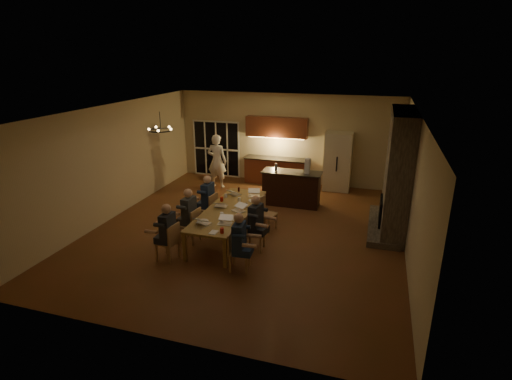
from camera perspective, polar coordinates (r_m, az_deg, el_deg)
The scene contains 44 objects.
floor at distance 10.80m, azimuth -1.23°, elevation -5.78°, with size 9.00×9.00×0.00m, color brown.
back_wall at distance 14.46m, azimuth 4.37°, elevation 7.31°, with size 8.00×0.04×3.20m, color #C6AF8C.
left_wall at distance 12.07m, azimuth -19.78°, elevation 3.85°, with size 0.04×9.00×3.20m, color #C6AF8C.
right_wall at distance 9.80m, azimuth 21.64°, elevation 0.23°, with size 0.04×9.00×3.20m, color #C6AF8C.
ceiling at distance 9.89m, azimuth -1.36°, elevation 11.41°, with size 8.00×9.00×0.04m, color white.
french_doors at distance 15.34m, azimuth -5.65°, elevation 5.85°, with size 1.86×0.08×2.10m, color black.
fireplace at distance 10.92m, azimuth 19.59°, elevation 2.34°, with size 0.58×2.50×3.20m, color #635C4D.
kitchenette at distance 14.31m, azimuth 2.87°, elevation 5.57°, with size 2.24×0.68×2.40m, color maroon, non-canonical shape.
refrigerator at distance 13.96m, azimuth 11.61°, elevation 4.00°, with size 0.90×0.68×2.00m, color beige.
dining_table at distance 10.36m, azimuth -3.88°, elevation -4.66°, with size 1.10×3.21×0.75m, color #A18040.
bar_island at distance 12.42m, azimuth 5.08°, elevation 0.23°, with size 1.83×0.68×1.08m, color black.
chair_left_near at distance 9.42m, azimuth -12.56°, elevation -7.19°, with size 0.44×0.44×0.89m, color #AA8555, non-canonical shape.
chair_left_mid at distance 10.16m, azimuth -9.45°, elevation -4.95°, with size 0.44×0.44×0.89m, color #AA8555, non-canonical shape.
chair_left_far at distance 11.12m, azimuth -6.99°, elevation -2.67°, with size 0.44×0.44×0.89m, color #AA8555, non-canonical shape.
chair_right_near at distance 8.78m, azimuth -2.36°, elevation -8.74°, with size 0.44×0.44×0.89m, color #AA8555, non-canonical shape.
chair_right_mid at distance 9.63m, azimuth -0.13°, elevation -6.08°, with size 0.44×0.44×0.89m, color #AA8555, non-canonical shape.
chair_right_far at distance 10.69m, azimuth 1.57°, elevation -3.45°, with size 0.44×0.44×0.89m, color #AA8555, non-canonical shape.
person_left_near at distance 9.26m, azimuth -12.45°, elevation -5.98°, with size 0.60×0.60×1.38m, color #262931, non-canonical shape.
person_right_near at distance 8.58m, azimuth -2.42°, elevation -7.61°, with size 0.60×0.60×1.38m, color #1D2C49, non-canonical shape.
person_left_mid at distance 10.13m, azimuth -9.51°, elevation -3.53°, with size 0.60×0.60×1.38m, color #33373C, non-canonical shape.
person_right_mid at distance 9.53m, azimuth -0.03°, elevation -4.74°, with size 0.60×0.60×1.38m, color #262931, non-canonical shape.
person_left_far at distance 11.10m, azimuth -6.86°, elevation -1.35°, with size 0.60×0.60×1.38m, color #1D2C49, non-canonical shape.
standing_person at distance 14.00m, azimuth -5.60°, elevation 4.14°, with size 0.69×0.45×1.90m, color white.
chandelier at distance 10.05m, azimuth -13.44°, elevation 8.31°, with size 0.58×0.58×0.03m, color black.
laptop_a at distance 9.41m, azimuth -7.48°, elevation -4.10°, with size 0.32×0.28×0.23m, color silver, non-canonical shape.
laptop_b at distance 9.32m, azimuth -4.51°, elevation -4.23°, with size 0.32×0.28×0.23m, color silver, non-canonical shape.
laptop_c at distance 10.37m, azimuth -5.04°, elevation -1.77°, with size 0.32×0.28×0.23m, color silver, non-canonical shape.
laptop_d at distance 10.04m, azimuth -2.58°, elevation -2.42°, with size 0.32×0.28×0.23m, color silver, non-canonical shape.
laptop_e at distance 11.20m, azimuth -3.04°, elevation -0.11°, with size 0.32×0.28×0.23m, color silver, non-canonical shape.
laptop_f at distance 11.06m, azimuth -0.30°, elevation -0.32°, with size 0.32×0.28×0.23m, color silver, non-canonical shape.
mug_front at distance 9.77m, azimuth -4.90°, elevation -3.49°, with size 0.09×0.09×0.10m, color white.
mug_mid at distance 10.72m, azimuth -2.39°, elevation -1.34°, with size 0.08×0.08×0.10m, color white.
mug_back at distance 11.02m, azimuth -4.34°, elevation -0.81°, with size 0.08×0.08×0.10m, color white.
redcup_near at distance 8.89m, azimuth -4.88°, elevation -5.79°, with size 0.09×0.09×0.12m, color #B7190C.
redcup_mid at distance 10.74m, azimuth -4.92°, elevation -1.32°, with size 0.08×0.08×0.12m, color #B7190C.
can_silver at distance 9.55m, azimuth -4.93°, elevation -3.98°, with size 0.07×0.07×0.12m, color #B2B2B7.
can_cola at distance 11.46m, azimuth -2.48°, elevation 0.08°, with size 0.06×0.06×0.12m, color #3F0F0C.
can_right at distance 10.28m, azimuth -1.38°, elevation -2.19°, with size 0.06×0.06×0.12m, color #B2B2B7.
plate_near at distance 9.61m, azimuth -3.21°, elevation -4.11°, with size 0.24×0.24×0.02m, color white.
plate_left at distance 9.54m, azimuth -7.59°, elevation -4.43°, with size 0.27×0.27×0.02m, color white.
plate_far at distance 10.75m, azimuth -0.42°, elevation -1.51°, with size 0.26×0.26×0.02m, color white.
notepad at distance 8.95m, azimuth -6.09°, elevation -6.03°, with size 0.16×0.23×0.01m, color white.
bar_bottle at distance 12.29m, azimuth 2.88°, elevation 3.30°, with size 0.09×0.09×0.24m, color #99999E.
bar_blender at distance 12.08m, azimuth 7.36°, elevation 3.43°, with size 0.15×0.15×0.46m, color silver.
Camera 1 is at (3.09, -9.30, 4.54)m, focal length 28.00 mm.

